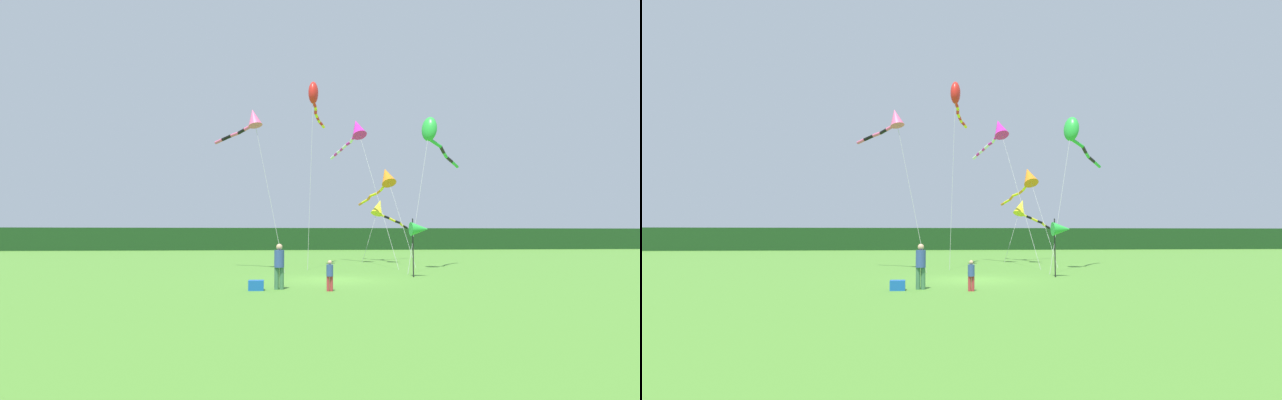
{
  "view_description": "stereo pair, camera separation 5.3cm",
  "coord_description": "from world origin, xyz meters",
  "views": [
    {
      "loc": [
        -2.68,
        -20.92,
        2.03
      ],
      "look_at": [
        0.0,
        6.0,
        4.18
      ],
      "focal_mm": 25.35,
      "sensor_mm": 36.0,
      "label": 1
    },
    {
      "loc": [
        -2.63,
        -20.92,
        2.03
      ],
      "look_at": [
        0.0,
        6.0,
        4.18
      ],
      "focal_mm": 25.35,
      "sensor_mm": 36.0,
      "label": 2
    }
  ],
  "objects": [
    {
      "name": "ground_plane",
      "position": [
        0.0,
        0.0,
        0.0
      ],
      "size": [
        120.0,
        120.0,
        0.0
      ],
      "primitive_type": "plane",
      "color": "#4C842D"
    },
    {
      "name": "distant_treeline",
      "position": [
        0.0,
        45.0,
        1.57
      ],
      "size": [
        108.0,
        2.87,
        3.15
      ],
      "primitive_type": "cube",
      "color": "#193D19",
      "rests_on": "ground"
    },
    {
      "name": "person_adult",
      "position": [
        -2.51,
        -3.51,
        0.96
      ],
      "size": [
        0.38,
        0.38,
        1.73
      ],
      "color": "#3F724C",
      "rests_on": "ground"
    },
    {
      "name": "person_child",
      "position": [
        -0.66,
        -4.26,
        0.63
      ],
      "size": [
        0.25,
        0.25,
        1.13
      ],
      "color": "#B23338",
      "rests_on": "ground"
    },
    {
      "name": "cooler_box",
      "position": [
        -3.37,
        -3.74,
        0.19
      ],
      "size": [
        0.56,
        0.43,
        0.38
      ],
      "primitive_type": "cube",
      "color": "#1959B2",
      "rests_on": "ground"
    },
    {
      "name": "banner_flag_pole",
      "position": [
        4.46,
        0.94,
        2.35
      ],
      "size": [
        0.9,
        0.7,
        2.89
      ],
      "color": "black",
      "rests_on": "ground"
    },
    {
      "name": "kite_red",
      "position": [
        -0.17,
        8.27,
        11.24
      ],
      "size": [
        1.7,
        5.75,
        12.21
      ],
      "color": "#B2B2B2",
      "rests_on": "ground"
    },
    {
      "name": "kite_rainbow",
      "position": [
        -4.18,
        5.96,
        8.94
      ],
      "size": [
        4.45,
        4.05,
        9.71
      ],
      "color": "#B2B2B2",
      "rests_on": "ground"
    },
    {
      "name": "kite_green",
      "position": [
        6.75,
        5.16,
        8.16
      ],
      "size": [
        5.78,
        6.83,
        9.21
      ],
      "color": "#B2B2B2",
      "rests_on": "ground"
    },
    {
      "name": "kite_orange",
      "position": [
        5.48,
        11.95,
        6.29
      ],
      "size": [
        1.89,
        9.89,
        7.32
      ],
      "color": "#B2B2B2",
      "rests_on": "ground"
    },
    {
      "name": "kite_yellow",
      "position": [
        5.96,
        15.52,
        4.25
      ],
      "size": [
        4.9,
        4.22,
        5.19
      ],
      "color": "#B2B2B2",
      "rests_on": "ground"
    },
    {
      "name": "kite_magenta",
      "position": [
        3.1,
        10.8,
        9.65
      ],
      "size": [
        3.03,
        9.24,
        10.63
      ],
      "color": "#B2B2B2",
      "rests_on": "ground"
    }
  ]
}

